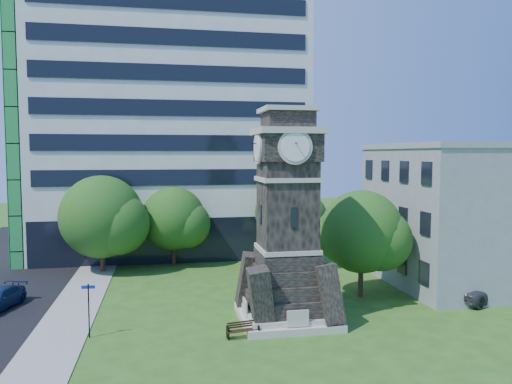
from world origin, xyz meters
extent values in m
plane|color=#285618|center=(0.00, 0.00, 0.00)|extent=(160.00, 160.00, 0.00)
cube|color=gray|center=(-9.50, 5.00, 0.03)|extent=(3.00, 70.00, 0.06)
cube|color=#B4AF9D|center=(3.00, 2.00, 0.20)|extent=(5.40, 5.40, 0.40)
cube|color=#B4AF9D|center=(3.00, 2.00, 0.55)|extent=(4.80, 4.80, 0.30)
cube|color=black|center=(3.00, 2.00, 7.20)|extent=(3.00, 3.00, 6.40)
cube|color=#B4AF9D|center=(3.00, 2.00, 4.20)|extent=(3.25, 3.25, 0.25)
cube|color=#B4AF9D|center=(3.00, 2.00, 8.20)|extent=(3.25, 3.25, 0.25)
cube|color=black|center=(3.00, 0.48, 6.20)|extent=(0.35, 0.08, 1.10)
cube|color=black|center=(3.00, 2.00, 10.00)|extent=(3.30, 3.30, 1.60)
cube|color=#B4AF9D|center=(3.00, 2.00, 10.90)|extent=(3.70, 3.70, 0.35)
cylinder|color=white|center=(3.00, 0.23, 10.00)|extent=(1.56, 0.06, 1.56)
cylinder|color=white|center=(1.23, 2.00, 10.00)|extent=(0.06, 1.56, 1.56)
cube|color=black|center=(3.00, 2.00, 11.50)|extent=(2.60, 2.60, 0.90)
cube|color=#B4AF9D|center=(3.00, 2.00, 12.10)|extent=(3.00, 3.00, 0.25)
cube|color=white|center=(-3.00, 26.00, 14.00)|extent=(25.00, 15.00, 28.00)
cube|color=black|center=(-3.00, 18.80, 2.00)|extent=(24.50, 0.80, 4.00)
cube|color=#96999B|center=(20.00, 8.00, 5.00)|extent=(15.00, 12.00, 10.00)
cube|color=#96999B|center=(20.00, 8.00, 10.20)|extent=(15.20, 12.20, 0.40)
imported|color=#414145|center=(16.43, 3.38, 0.70)|extent=(5.55, 4.20, 1.40)
cube|color=black|center=(-0.74, -0.36, 0.33)|extent=(0.06, 0.42, 0.65)
cube|color=black|center=(0.85, -0.36, 0.33)|extent=(0.06, 0.42, 0.65)
cube|color=#321811|center=(0.05, -0.36, 0.42)|extent=(1.68, 0.45, 0.04)
cube|color=#321811|center=(0.05, -0.16, 0.68)|extent=(1.68, 0.04, 0.37)
cylinder|color=black|center=(-7.86, 1.19, 1.44)|extent=(0.07, 0.07, 2.87)
cube|color=navy|center=(-7.86, 1.19, 2.70)|extent=(0.69, 0.05, 0.17)
cylinder|color=#332114|center=(-8.91, 16.36, 1.32)|extent=(0.39, 0.39, 2.64)
sphere|color=#24631D|center=(-8.91, 16.36, 4.55)|extent=(6.73, 6.73, 6.73)
sphere|color=#24631D|center=(-7.57, 15.69, 4.04)|extent=(5.05, 5.05, 5.05)
sphere|color=#24631D|center=(-10.09, 17.20, 4.26)|extent=(4.71, 4.71, 4.71)
cylinder|color=#332114|center=(-3.14, 17.92, 1.18)|extent=(0.35, 0.35, 2.37)
sphere|color=#2E5E1C|center=(-3.14, 17.92, 4.08)|extent=(5.49, 5.49, 5.49)
sphere|color=#2E5E1C|center=(-2.04, 17.37, 3.62)|extent=(4.12, 4.12, 4.12)
sphere|color=#2E5E1C|center=(-4.10, 18.61, 3.81)|extent=(3.84, 3.84, 3.84)
cylinder|color=#332114|center=(6.51, 15.22, 1.43)|extent=(0.40, 0.40, 2.86)
sphere|color=#255419|center=(6.51, 15.22, 4.93)|extent=(5.38, 5.38, 5.38)
sphere|color=#255419|center=(7.58, 14.68, 4.37)|extent=(4.03, 4.03, 4.03)
sphere|color=#255419|center=(5.57, 15.89, 4.61)|extent=(3.76, 3.76, 3.76)
cylinder|color=#332114|center=(9.09, 5.76, 1.29)|extent=(0.34, 0.34, 2.58)
sphere|color=#2A691F|center=(9.09, 5.76, 4.45)|extent=(5.57, 5.57, 5.57)
sphere|color=#2A691F|center=(10.20, 5.20, 3.95)|extent=(4.18, 4.18, 4.18)
sphere|color=#2A691F|center=(8.11, 6.46, 4.16)|extent=(3.90, 3.90, 3.90)
camera|label=1|loc=(-3.92, -25.50, 9.60)|focal=35.00mm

